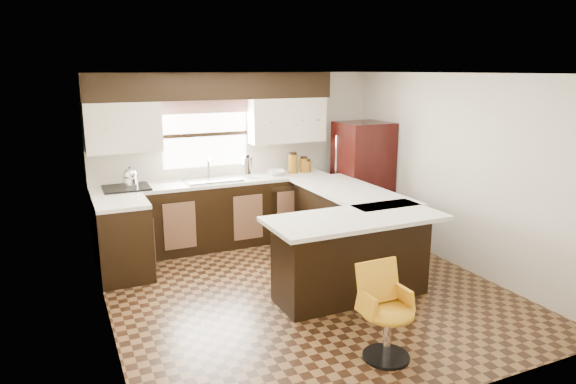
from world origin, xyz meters
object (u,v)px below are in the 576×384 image
peninsula_long (347,227)px  refrigerator (362,179)px  peninsula_return (351,258)px  bar_chair (388,314)px

peninsula_long → refrigerator: refrigerator is taller
peninsula_return → bar_chair: 1.25m
peninsula_long → refrigerator: size_ratio=1.16×
peninsula_return → refrigerator: (1.34, 1.91, 0.39)m
peninsula_long → bar_chair: (-0.89, -2.17, -0.03)m
peninsula_long → refrigerator: bearing=48.7°
refrigerator → bar_chair: refrigerator is taller
peninsula_long → bar_chair: 2.35m
peninsula_long → bar_chair: size_ratio=2.33×
refrigerator → peninsula_long: bearing=-131.3°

